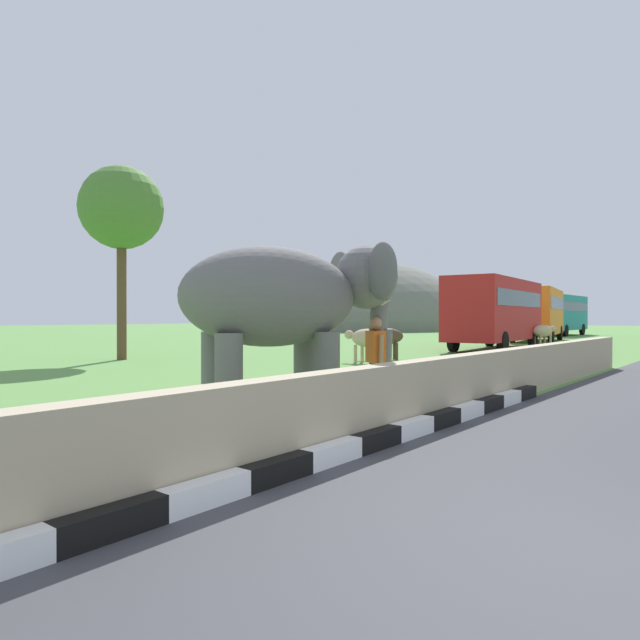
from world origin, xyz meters
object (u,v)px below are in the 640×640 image
(bus_teal, at_px, (560,312))
(person_handler, at_px, (375,357))
(cow_near, at_px, (367,339))
(cow_mid, at_px, (383,337))
(elephant, at_px, (290,300))
(cow_far, at_px, (543,331))
(bus_red, at_px, (496,308))
(bus_orange, at_px, (537,310))

(bus_teal, bearing_deg, person_handler, -168.53)
(cow_near, xyz_separation_m, cow_mid, (1.88, 0.54, 0.00))
(elephant, bearing_deg, person_handler, -30.76)
(cow_mid, bearing_deg, person_handler, -148.29)
(cow_mid, height_order, cow_far, same)
(elephant, relative_size, cow_far, 2.08)
(bus_red, bearing_deg, bus_orange, 7.39)
(person_handler, relative_size, bus_orange, 0.18)
(cow_near, xyz_separation_m, cow_far, (14.19, -1.71, 0.00))
(bus_teal, bearing_deg, cow_mid, -175.39)
(bus_orange, distance_m, cow_far, 8.32)
(cow_near, bearing_deg, bus_red, -2.04)
(cow_mid, bearing_deg, bus_teal, 4.61)
(bus_red, height_order, cow_far, bus_red)
(elephant, distance_m, cow_far, 23.72)
(person_handler, xyz_separation_m, bus_red, (18.86, 5.13, 1.15))
(bus_teal, relative_size, cow_far, 4.53)
(bus_red, xyz_separation_m, bus_teal, (24.15, 3.60, -0.00))
(bus_orange, height_order, cow_near, bus_orange)
(elephant, height_order, bus_teal, bus_teal)
(bus_teal, bearing_deg, cow_far, -166.73)
(cow_near, relative_size, cow_far, 1.00)
(bus_red, bearing_deg, cow_far, -22.15)
(elephant, height_order, cow_near, elephant)
(bus_teal, bearing_deg, bus_orange, -170.60)
(person_handler, bearing_deg, cow_near, 34.87)
(bus_orange, bearing_deg, bus_teal, 9.40)
(elephant, xyz_separation_m, bus_teal, (44.41, 7.90, 0.14))
(cow_mid, bearing_deg, bus_orange, 1.43)
(person_handler, height_order, cow_mid, person_handler)
(cow_far, bearing_deg, person_handler, -170.24)
(bus_teal, height_order, cow_far, bus_teal)
(bus_red, distance_m, cow_near, 11.02)
(bus_orange, xyz_separation_m, cow_far, (-7.76, -2.75, -1.21))
(elephant, distance_m, cow_near, 10.48)
(elephant, relative_size, bus_teal, 0.46)
(bus_teal, relative_size, cow_mid, 5.30)
(person_handler, bearing_deg, bus_teal, 11.47)
(elephant, bearing_deg, cow_near, 26.69)
(cow_near, distance_m, cow_far, 14.30)
(bus_teal, xyz_separation_m, cow_mid, (-33.22, -2.68, -1.21))
(person_handler, xyz_separation_m, cow_near, (7.91, 5.52, -0.06))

